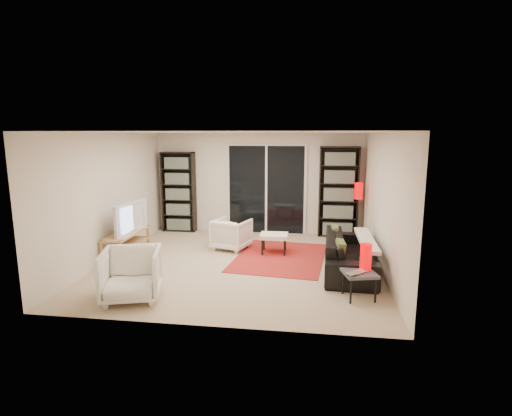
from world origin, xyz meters
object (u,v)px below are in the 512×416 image
object	(u,v)px
ottoman	(274,237)
side_table	(359,275)
bookshelf_left	(179,192)
sofa	(350,253)
armchair_back	(232,234)
bookshelf_right	(338,192)
tv_stand	(127,244)
armchair_front	(131,274)
floor_lamp	(358,197)

from	to	relation	value
ottoman	side_table	bearing A→B (deg)	-55.26
bookshelf_left	sofa	distance (m)	4.66
armchair_back	sofa	bearing A→B (deg)	172.92
bookshelf_left	armchair_back	bearing A→B (deg)	-41.28
bookshelf_left	bookshelf_right	xyz separation A→B (m)	(3.85, -0.00, 0.07)
tv_stand	side_table	xyz separation A→B (m)	(4.25, -1.41, 0.09)
bookshelf_left	armchair_front	distance (m)	4.26
bookshelf_left	bookshelf_right	world-z (taller)	bookshelf_right
bookshelf_right	side_table	world-z (taller)	bookshelf_right
tv_stand	armchair_front	distance (m)	2.14
armchair_back	armchair_front	world-z (taller)	armchair_front
bookshelf_right	sofa	distance (m)	2.54
side_table	bookshelf_left	bearing A→B (deg)	137.03
sofa	ottoman	distance (m)	1.64
ottoman	floor_lamp	size ratio (longest dim) A/B	0.42
armchair_back	ottoman	distance (m)	0.93
side_table	floor_lamp	size ratio (longest dim) A/B	0.41
tv_stand	armchair_front	world-z (taller)	armchair_front
sofa	floor_lamp	world-z (taller)	floor_lamp
tv_stand	ottoman	bearing A→B (deg)	13.38
sofa	armchair_back	bearing A→B (deg)	68.80
armchair_back	ottoman	world-z (taller)	armchair_back
bookshelf_right	ottoman	distance (m)	2.21
tv_stand	side_table	bearing A→B (deg)	-18.33
bookshelf_left	armchair_front	world-z (taller)	bookshelf_left
armchair_front	ottoman	world-z (taller)	armchair_front
bookshelf_right	side_table	xyz separation A→B (m)	(0.09, -3.67, -0.70)
bookshelf_left	ottoman	bearing A→B (deg)	-32.55
sofa	tv_stand	bearing A→B (deg)	90.48
side_table	floor_lamp	world-z (taller)	floor_lamp
side_table	floor_lamp	distance (m)	3.22
tv_stand	armchair_back	bearing A→B (deg)	24.48
armchair_front	side_table	distance (m)	3.30
armchair_front	floor_lamp	bearing A→B (deg)	29.43
sofa	armchair_back	distance (m)	2.54
bookshelf_left	tv_stand	world-z (taller)	bookshelf_left
ottoman	floor_lamp	distance (m)	2.14
sofa	floor_lamp	xyz separation A→B (m)	(0.32, 1.89, 0.70)
ottoman	side_table	xyz separation A→B (m)	(1.44, -2.08, 0.01)
bookshelf_right	floor_lamp	distance (m)	0.67
bookshelf_left	side_table	distance (m)	5.43
tv_stand	sofa	size ratio (longest dim) A/B	0.61
bookshelf_right	tv_stand	size ratio (longest dim) A/B	1.61
bookshelf_left	floor_lamp	world-z (taller)	bookshelf_left
tv_stand	bookshelf_right	bearing A→B (deg)	28.62
tv_stand	ottoman	world-z (taller)	tv_stand
bookshelf_left	armchair_back	xyz separation A→B (m)	(1.60, -1.40, -0.66)
tv_stand	floor_lamp	bearing A→B (deg)	20.80
sofa	bookshelf_right	bearing A→B (deg)	4.35
armchair_front	ottoman	xyz separation A→B (m)	(1.83, 2.56, -0.03)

